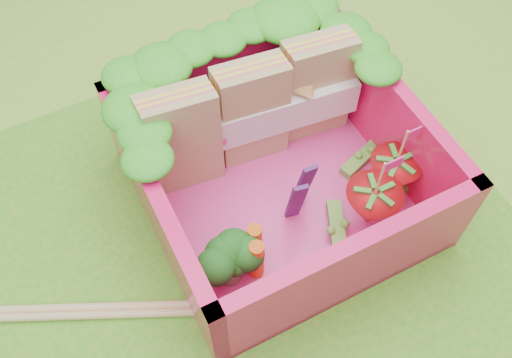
{
  "coord_description": "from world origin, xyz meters",
  "views": [
    {
      "loc": [
        -0.55,
        -1.12,
        2.57
      ],
      "look_at": [
        0.13,
        0.21,
        0.28
      ],
      "focal_mm": 40.0,
      "sensor_mm": 36.0,
      "label": 1
    }
  ],
  "objects_px": {
    "bento_box": "(279,166)",
    "strawberry_right": "(392,176)",
    "strawberry_left": "(371,207)",
    "chopsticks": "(72,312)",
    "broccoli": "(228,259)",
    "sandwich_stack": "(252,112)"
  },
  "relations": [
    {
      "from": "strawberry_left",
      "to": "strawberry_right",
      "type": "xyz_separation_m",
      "value": [
        0.2,
        0.11,
        -0.01
      ]
    },
    {
      "from": "broccoli",
      "to": "strawberry_left",
      "type": "relative_size",
      "value": 0.63
    },
    {
      "from": "bento_box",
      "to": "chopsticks",
      "type": "bearing_deg",
      "value": -173.51
    },
    {
      "from": "strawberry_left",
      "to": "chopsticks",
      "type": "relative_size",
      "value": 0.27
    },
    {
      "from": "broccoli",
      "to": "strawberry_right",
      "type": "height_order",
      "value": "strawberry_right"
    },
    {
      "from": "sandwich_stack",
      "to": "chopsticks",
      "type": "distance_m",
      "value": 1.27
    },
    {
      "from": "broccoli",
      "to": "chopsticks",
      "type": "distance_m",
      "value": 0.76
    },
    {
      "from": "sandwich_stack",
      "to": "chopsticks",
      "type": "bearing_deg",
      "value": -159.37
    },
    {
      "from": "bento_box",
      "to": "sandwich_stack",
      "type": "relative_size",
      "value": 1.16
    },
    {
      "from": "bento_box",
      "to": "strawberry_right",
      "type": "xyz_separation_m",
      "value": [
        0.5,
        -0.25,
        -0.09
      ]
    },
    {
      "from": "broccoli",
      "to": "chopsticks",
      "type": "height_order",
      "value": "broccoli"
    },
    {
      "from": "bento_box",
      "to": "sandwich_stack",
      "type": "xyz_separation_m",
      "value": [
        0.01,
        0.3,
        0.08
      ]
    },
    {
      "from": "broccoli",
      "to": "chopsticks",
      "type": "bearing_deg",
      "value": 166.23
    },
    {
      "from": "strawberry_left",
      "to": "strawberry_right",
      "type": "bearing_deg",
      "value": 28.41
    },
    {
      "from": "strawberry_left",
      "to": "strawberry_right",
      "type": "relative_size",
      "value": 1.03
    },
    {
      "from": "strawberry_right",
      "to": "chopsticks",
      "type": "xyz_separation_m",
      "value": [
        -1.64,
        0.12,
        -0.16
      ]
    },
    {
      "from": "bento_box",
      "to": "strawberry_left",
      "type": "bearing_deg",
      "value": -49.71
    },
    {
      "from": "bento_box",
      "to": "chopsticks",
      "type": "xyz_separation_m",
      "value": [
        -1.14,
        -0.13,
        -0.26
      ]
    },
    {
      "from": "strawberry_right",
      "to": "chopsticks",
      "type": "bearing_deg",
      "value": 175.75
    },
    {
      "from": "strawberry_right",
      "to": "broccoli",
      "type": "bearing_deg",
      "value": -176.66
    },
    {
      "from": "sandwich_stack",
      "to": "bento_box",
      "type": "bearing_deg",
      "value": -91.03
    },
    {
      "from": "strawberry_left",
      "to": "chopsticks",
      "type": "xyz_separation_m",
      "value": [
        -1.44,
        0.23,
        -0.17
      ]
    }
  ]
}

